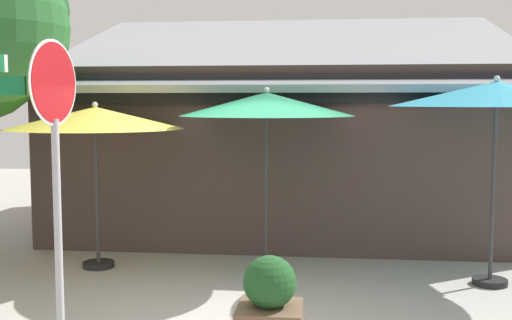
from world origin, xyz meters
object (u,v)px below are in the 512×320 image
(stop_sign, at_px, (55,141))
(patio_umbrella_forest_green_center, at_px, (266,106))
(sidewalk_planter, at_px, (270,312))
(patio_umbrella_teal_right, at_px, (496,95))
(patio_umbrella_mustard_left, at_px, (95,119))

(stop_sign, bearing_deg, patio_umbrella_forest_green_center, 63.58)
(sidewalk_planter, bearing_deg, patio_umbrella_forest_green_center, 96.11)
(patio_umbrella_forest_green_center, distance_m, patio_umbrella_teal_right, 2.93)
(patio_umbrella_teal_right, bearing_deg, patio_umbrella_forest_green_center, 174.69)
(patio_umbrella_mustard_left, xyz_separation_m, patio_umbrella_teal_right, (5.31, -0.26, 0.32))
(patio_umbrella_mustard_left, distance_m, sidewalk_planter, 4.30)
(patio_umbrella_mustard_left, height_order, patio_umbrella_teal_right, patio_umbrella_teal_right)
(patio_umbrella_teal_right, distance_m, sidewalk_planter, 4.20)
(sidewalk_planter, bearing_deg, patio_umbrella_mustard_left, 133.13)
(patio_umbrella_forest_green_center, xyz_separation_m, patio_umbrella_teal_right, (2.92, -0.27, 0.13))
(patio_umbrella_forest_green_center, xyz_separation_m, sidewalk_planter, (0.31, -2.90, -1.86))
(patio_umbrella_forest_green_center, relative_size, patio_umbrella_teal_right, 0.95)
(stop_sign, relative_size, patio_umbrella_teal_right, 1.08)
(patio_umbrella_mustard_left, bearing_deg, patio_umbrella_teal_right, -2.81)
(patio_umbrella_mustard_left, xyz_separation_m, patio_umbrella_forest_green_center, (2.40, 0.01, 0.19))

